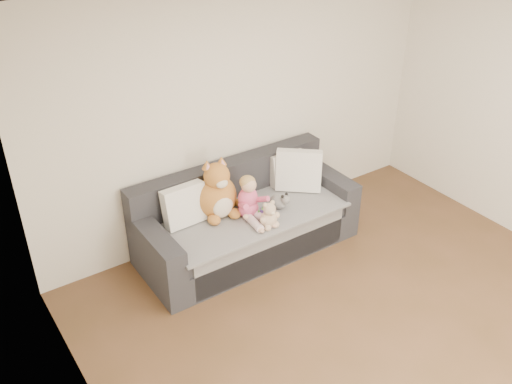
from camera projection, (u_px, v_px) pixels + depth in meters
room_shell at (397, 201)px, 4.19m from camera, size 5.00×5.00×5.00m
sofa at (245, 221)px, 5.73m from camera, size 2.20×0.94×0.85m
cushion_left at (185, 205)px, 5.32m from camera, size 0.43×0.20×0.40m
cushion_right_back at (288, 169)px, 5.97m from camera, size 0.40×0.20×0.36m
cushion_right_front at (299, 170)px, 5.86m from camera, size 0.49×0.46×0.44m
toddler at (250, 201)px, 5.41m from camera, size 0.31×0.44×0.44m
plush_cat at (217, 194)px, 5.44m from camera, size 0.50×0.42×0.63m
teddy_bear at (269, 217)px, 5.31m from camera, size 0.22×0.16×0.27m
plush_cow at (280, 201)px, 5.61m from camera, size 0.15×0.23×0.19m
sippy_cup at (264, 212)px, 5.46m from camera, size 0.12×0.09×0.13m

